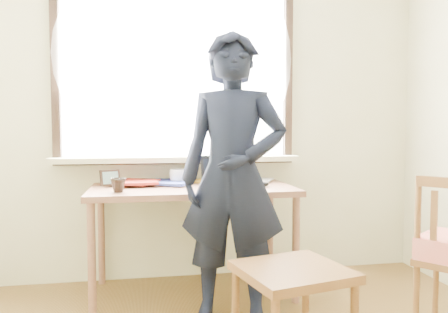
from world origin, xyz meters
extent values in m
cube|color=#EDEABE|center=(0.00, 2.00, 1.30)|extent=(3.50, 0.02, 2.60)
cube|color=white|center=(-0.20, 1.99, 1.60)|extent=(1.70, 0.01, 1.30)
cube|color=black|center=(-0.20, 1.97, 0.92)|extent=(1.82, 0.06, 0.06)
cube|color=black|center=(-1.08, 1.97, 1.60)|extent=(0.06, 0.06, 1.30)
cube|color=black|center=(0.68, 1.97, 1.60)|extent=(0.06, 0.06, 1.30)
cube|color=#EDEABE|center=(-0.20, 1.90, 0.93)|extent=(1.85, 0.20, 0.04)
cube|color=white|center=(-0.20, 1.91, 1.70)|extent=(1.95, 0.02, 1.65)
cube|color=#8C5E46|center=(-0.12, 1.63, 0.73)|extent=(1.41, 0.70, 0.04)
cylinder|color=#8C5E46|center=(-0.77, 1.33, 0.36)|extent=(0.05, 0.05, 0.71)
cylinder|color=#8C5E46|center=(-0.77, 1.93, 0.36)|extent=(0.05, 0.05, 0.71)
cylinder|color=#8C5E46|center=(0.53, 1.33, 0.36)|extent=(0.05, 0.05, 0.71)
cylinder|color=#8C5E46|center=(0.53, 1.93, 0.36)|extent=(0.05, 0.05, 0.71)
cube|color=black|center=(0.11, 1.55, 0.76)|extent=(0.34, 0.26, 0.02)
cube|color=black|center=(0.09, 1.66, 0.86)|extent=(0.32, 0.11, 0.21)
cube|color=black|center=(0.09, 1.66, 0.86)|extent=(0.28, 0.09, 0.17)
cube|color=black|center=(0.11, 1.54, 0.76)|extent=(0.29, 0.17, 0.00)
imported|color=white|center=(-0.20, 1.81, 0.81)|extent=(0.19, 0.19, 0.11)
imported|color=black|center=(-0.62, 1.45, 0.80)|extent=(0.13, 0.13, 0.09)
ellipsoid|color=black|center=(0.35, 1.53, 0.77)|extent=(0.10, 0.07, 0.04)
cube|color=white|center=(-0.03, 1.92, 0.76)|extent=(0.38, 0.38, 0.02)
cube|color=white|center=(-0.32, 1.90, 0.76)|extent=(0.34, 0.32, 0.00)
cube|color=maroon|center=(-0.07, 1.75, 0.77)|extent=(0.26, 0.28, 0.02)
cube|color=#3446AB|center=(-0.34, 1.91, 0.77)|extent=(0.40, 0.39, 0.01)
cube|color=white|center=(-0.08, 1.77, 0.78)|extent=(0.35, 0.33, 0.02)
cube|color=white|center=(-0.49, 1.73, 0.78)|extent=(0.28, 0.27, 0.02)
imported|color=white|center=(-0.59, 1.85, 0.77)|extent=(0.29, 0.34, 0.03)
imported|color=white|center=(0.34, 1.88, 0.76)|extent=(0.27, 0.30, 0.02)
cube|color=black|center=(-0.69, 1.73, 0.81)|extent=(0.13, 0.07, 0.11)
cube|color=#337434|center=(-0.69, 1.73, 0.81)|extent=(0.10, 0.05, 0.08)
cube|color=brown|center=(0.24, 0.57, 0.47)|extent=(0.58, 0.56, 0.04)
cylinder|color=brown|center=(-0.01, 0.71, 0.23)|extent=(0.04, 0.04, 0.45)
cylinder|color=brown|center=(0.40, 0.81, 0.23)|extent=(0.04, 0.04, 0.45)
cylinder|color=brown|center=(1.33, 0.99, 0.19)|extent=(0.03, 0.03, 0.39)
cylinder|color=brown|center=(1.05, 0.79, 0.19)|extent=(0.03, 0.03, 0.39)
cylinder|color=brown|center=(1.05, 0.78, 0.66)|extent=(0.03, 0.03, 0.47)
cube|color=brown|center=(1.10, 0.71, 0.63)|extent=(0.03, 0.04, 0.38)
imported|color=black|center=(0.07, 1.14, 0.87)|extent=(0.73, 0.60, 1.73)
camera|label=1|loc=(-0.45, -1.39, 1.15)|focal=35.00mm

